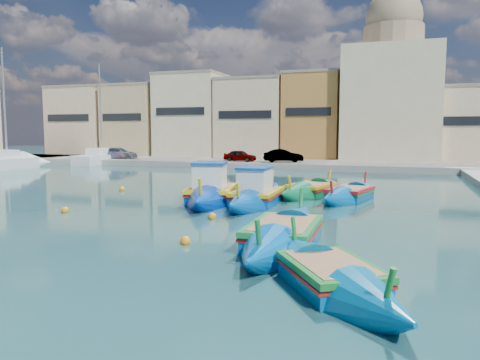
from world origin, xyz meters
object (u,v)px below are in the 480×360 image
at_px(luzzu_cyan_mid, 350,195).
at_px(yacht_north, 110,159).
at_px(luzzu_blue_cabin, 211,194).
at_px(luzzu_blue_south, 284,236).
at_px(church_block, 392,88).
at_px(yacht_midnorth, 20,163).
at_px(luzzu_cyan_south, 331,279).
at_px(luzzu_green, 311,191).
at_px(luzzu_turquoise_cabin, 257,197).

bearing_deg(luzzu_cyan_mid, yacht_north, 145.25).
bearing_deg(luzzu_blue_cabin, luzzu_cyan_mid, 24.69).
distance_m(luzzu_blue_south, yacht_north, 42.07).
distance_m(church_block, yacht_midnorth, 39.86).
bearing_deg(church_block, luzzu_cyan_south, -90.40).
bearing_deg(luzzu_green, luzzu_turquoise_cabin, -117.52).
bearing_deg(luzzu_blue_south, luzzu_cyan_mid, 84.86).
distance_m(church_block, luzzu_cyan_south, 44.68).
relative_size(luzzu_blue_cabin, yacht_north, 0.78).
bearing_deg(luzzu_turquoise_cabin, church_block, 79.86).
bearing_deg(luzzu_blue_cabin, yacht_north, 133.62).
distance_m(luzzu_blue_cabin, yacht_north, 32.24).
xyz_separation_m(luzzu_turquoise_cabin, luzzu_green, (2.07, 3.97, -0.11)).
bearing_deg(yacht_midnorth, luzzu_turquoise_cabin, -25.91).
xyz_separation_m(luzzu_cyan_south, yacht_north, (-30.18, 35.13, 0.24)).
bearing_deg(luzzu_blue_south, yacht_midnorth, 145.60).
distance_m(luzzu_blue_cabin, luzzu_cyan_mid, 7.55).
xyz_separation_m(luzzu_green, yacht_midnorth, (-31.00, 10.09, 0.24)).
bearing_deg(church_block, luzzu_blue_south, -93.40).
xyz_separation_m(luzzu_blue_south, yacht_midnorth, (-32.28, 22.10, 0.22)).
height_order(luzzu_blue_cabin, luzzu_green, luzzu_blue_cabin).
bearing_deg(luzzu_cyan_south, luzzu_blue_south, 118.54).
bearing_deg(yacht_north, luzzu_cyan_south, -49.34).
bearing_deg(church_block, luzzu_green, -97.43).
distance_m(luzzu_green, luzzu_blue_south, 12.09).
distance_m(luzzu_turquoise_cabin, luzzu_cyan_mid, 5.33).
bearing_deg(luzzu_cyan_mid, luzzu_blue_cabin, -155.31).
bearing_deg(yacht_north, luzzu_blue_south, -48.09).
distance_m(luzzu_cyan_mid, luzzu_blue_south, 11.17).
height_order(luzzu_cyan_mid, yacht_midnorth, yacht_midnorth).
relative_size(luzzu_blue_south, yacht_north, 0.75).
bearing_deg(yacht_midnorth, church_block, 27.44).
xyz_separation_m(luzzu_blue_cabin, yacht_midnorth, (-26.43, 14.13, 0.10)).
xyz_separation_m(luzzu_green, luzzu_cyan_south, (3.36, -15.84, -0.02)).
xyz_separation_m(luzzu_blue_cabin, luzzu_cyan_south, (7.94, -11.79, -0.16)).
relative_size(luzzu_cyan_south, yacht_midnorth, 0.54).
bearing_deg(church_block, yacht_midnorth, -152.56).
distance_m(luzzu_cyan_mid, yacht_north, 35.42).
relative_size(church_block, luzzu_blue_cabin, 2.03).
relative_size(luzzu_blue_cabin, luzzu_cyan_mid, 1.18).
height_order(luzzu_green, yacht_north, yacht_north).
distance_m(luzzu_blue_cabin, luzzu_cyan_south, 14.21).
distance_m(luzzu_turquoise_cabin, luzzu_blue_south, 8.72).
bearing_deg(luzzu_blue_south, luzzu_blue_cabin, 126.32).
xyz_separation_m(luzzu_blue_cabin, luzzu_green, (4.58, 4.05, -0.14)).
bearing_deg(luzzu_blue_cabin, luzzu_blue_south, -53.68).
xyz_separation_m(luzzu_turquoise_cabin, luzzu_cyan_mid, (4.35, 3.08, -0.12)).
distance_m(luzzu_cyan_mid, yacht_midnorth, 35.05).
relative_size(church_block, yacht_north, 1.59).
distance_m(luzzu_green, yacht_midnorth, 32.61).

